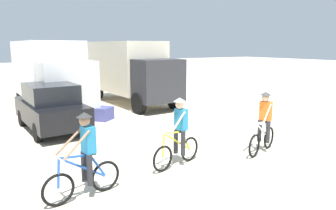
{
  "coord_description": "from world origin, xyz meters",
  "views": [
    {
      "loc": [
        -6.24,
        -5.34,
        3.14
      ],
      "look_at": [
        -0.53,
        3.93,
        1.1
      ],
      "focal_mm": 34.1,
      "sensor_mm": 36.0,
      "label": 1
    }
  ],
  "objects": [
    {
      "name": "sedan_parked",
      "position": [
        -3.86,
        6.86,
        0.88
      ],
      "size": [
        1.98,
        4.29,
        1.76
      ],
      "color": "black",
      "rests_on": "ground"
    },
    {
      "name": "cyclist_orange_shirt",
      "position": [
        -4.43,
        0.87,
        0.85
      ],
      "size": [
        1.72,
        0.54,
        1.82
      ],
      "color": "black",
      "rests_on": "ground"
    },
    {
      "name": "box_truck_cream_rv",
      "position": [
        1.12,
        10.53,
        1.87
      ],
      "size": [
        2.68,
        6.85,
        3.35
      ],
      "color": "beige",
      "rests_on": "ground"
    },
    {
      "name": "supply_crate",
      "position": [
        -1.62,
        7.41,
        0.28
      ],
      "size": [
        0.99,
        0.96,
        0.55
      ],
      "primitive_type": "cube",
      "rotation": [
        0.0,
        0.0,
        2.23
      ],
      "color": "#4C5199",
      "rests_on": "ground"
    },
    {
      "name": "ground_plane",
      "position": [
        0.0,
        0.0,
        0.0
      ],
      "size": [
        120.0,
        120.0,
        0.0
      ],
      "primitive_type": "plane",
      "color": "beige"
    },
    {
      "name": "box_truck_avon_van",
      "position": [
        -3.0,
        10.88,
        1.87
      ],
      "size": [
        2.66,
        6.84,
        3.35
      ],
      "color": "white",
      "rests_on": "ground"
    },
    {
      "name": "cyclist_cowboy_hat",
      "position": [
        -1.79,
        1.36,
        0.85
      ],
      "size": [
        1.69,
        0.62,
        1.82
      ],
      "color": "black",
      "rests_on": "ground"
    },
    {
      "name": "cyclist_near_camera",
      "position": [
        0.94,
        0.95,
        0.85
      ],
      "size": [
        1.65,
        0.72,
        1.82
      ],
      "color": "black",
      "rests_on": "ground"
    }
  ]
}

